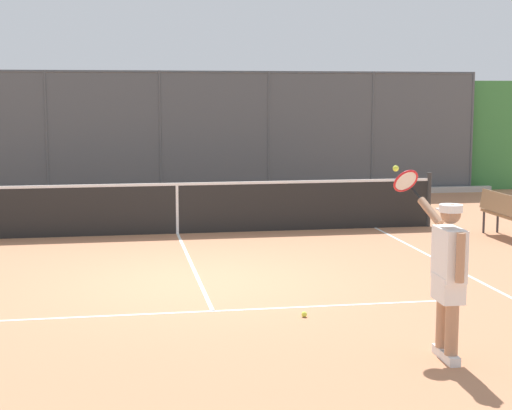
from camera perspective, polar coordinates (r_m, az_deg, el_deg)
name	(u,v)px	position (r m, az deg, el deg)	size (l,w,h in m)	color
ground_plane	(200,282)	(11.44, -3.97, -5.42)	(60.00, 60.00, 0.00)	#B27551
court_line_markings	(215,316)	(9.71, -2.88, -7.79)	(7.80, 10.18, 0.01)	white
fence_backdrop	(159,138)	(21.18, -6.82, 4.66)	(19.58, 1.37, 3.18)	#474C51
tennis_net	(177,208)	(15.30, -5.54, -0.18)	(10.02, 0.09, 1.07)	#2D2D2D
tennis_player	(448,270)	(8.20, 13.27, -4.47)	(0.45, 1.34, 1.85)	silver
tennis_ball_near_net	(304,314)	(9.69, 3.40, -7.65)	(0.07, 0.07, 0.07)	#D6E042
courtside_bench	(503,210)	(15.40, 16.90, -0.37)	(0.40, 1.30, 0.84)	#93704C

